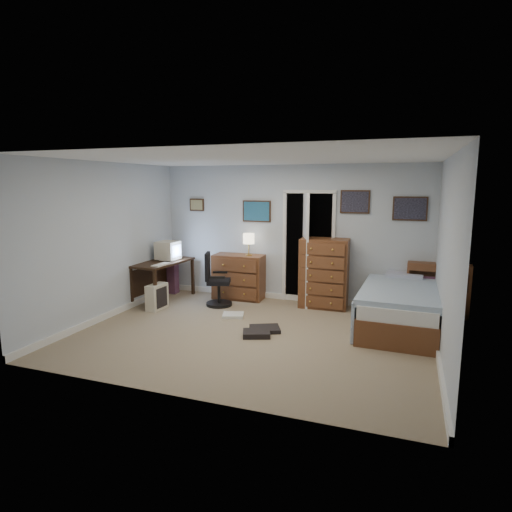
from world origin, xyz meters
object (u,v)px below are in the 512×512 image
Objects in this scene: computer_desk at (159,270)px; office_chair at (216,285)px; low_dresser at (239,277)px; bed at (400,306)px; tall_dresser at (324,273)px.

computer_desk is 1.17m from office_chair.
low_dresser is at bearing 52.94° from office_chair.
computer_desk is 1.49m from low_dresser.
office_chair is (1.15, 0.01, -0.20)m from computer_desk.
low_dresser is (0.20, 0.60, 0.05)m from office_chair.
low_dresser is (1.35, 0.61, -0.15)m from computer_desk.
office_chair is 3.12m from bed.
low_dresser is at bearing 167.65° from bed.
office_chair is 0.79× the size of tall_dresser.
bed is at bearing 1.93° from computer_desk.
computer_desk reaches higher than bed.
bed is (2.92, -0.74, -0.09)m from low_dresser.
office_chair is at bearing -165.30° from tall_dresser.
office_chair reaches higher than low_dresser.
low_dresser is 1.64m from tall_dresser.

